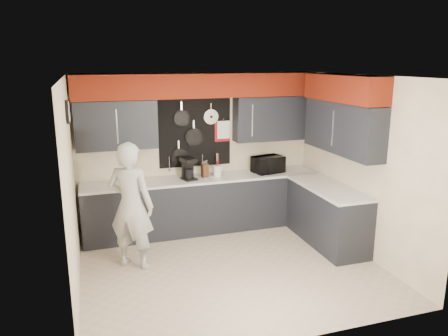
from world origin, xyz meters
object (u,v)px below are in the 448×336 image
object	(u,v)px
knife_block	(205,171)
microwave	(268,164)
person	(131,206)
coffee_maker	(188,168)
utensil_crock	(217,171)

from	to	relation	value
knife_block	microwave	bearing A→B (deg)	-13.06
knife_block	person	xyz separation A→B (m)	(-1.31, -1.00, -0.15)
knife_block	person	world-z (taller)	person
knife_block	person	size ratio (longest dim) A/B	0.13
person	knife_block	bearing A→B (deg)	-109.72
knife_block	coffee_maker	bearing A→B (deg)	177.51
coffee_maker	microwave	bearing A→B (deg)	-15.33
microwave	knife_block	distance (m)	1.11
microwave	coffee_maker	xyz separation A→B (m)	(-1.40, -0.01, 0.04)
utensil_crock	person	bearing A→B (deg)	-146.55
coffee_maker	person	xyz separation A→B (m)	(-1.02, -0.95, -0.22)
utensil_crock	coffee_maker	bearing A→B (deg)	-173.24
utensil_crock	person	world-z (taller)	person
person	coffee_maker	bearing A→B (deg)	-104.07
utensil_crock	microwave	bearing A→B (deg)	-3.08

